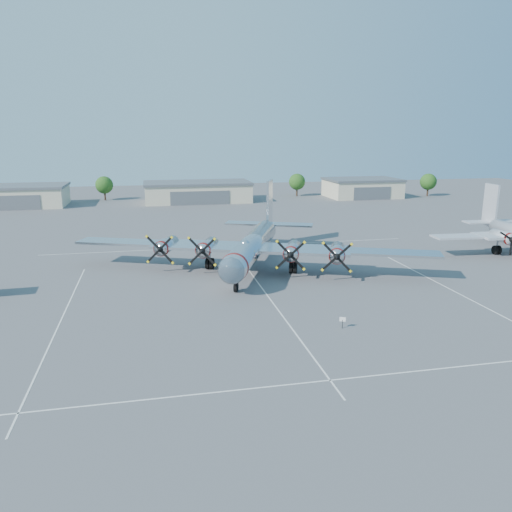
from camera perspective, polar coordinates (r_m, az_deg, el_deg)
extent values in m
plane|color=#525254|center=(58.77, 1.03, -4.16)|extent=(260.00, 260.00, 0.00)
cube|color=silver|center=(53.50, -21.46, -7.01)|extent=(0.15, 40.00, 0.01)
cube|color=silver|center=(54.17, 2.23, -5.76)|extent=(0.15, 40.00, 0.01)
cube|color=silver|center=(63.04, 22.06, -3.95)|extent=(0.15, 40.00, 0.01)
cube|color=silver|center=(39.27, 8.48, -13.87)|extent=(60.00, 0.15, 0.01)
cube|color=silver|center=(82.46, -2.87, 1.11)|extent=(60.00, 0.15, 0.01)
cube|color=beige|center=(141.11, -25.31, 6.12)|extent=(22.00, 14.00, 4.80)
cube|color=slate|center=(140.83, -25.42, 7.21)|extent=(22.60, 14.60, 0.60)
cube|color=slate|center=(134.38, -25.94, 5.47)|extent=(12.10, 0.20, 3.60)
cube|color=beige|center=(137.93, -6.70, 7.20)|extent=(28.00, 14.00, 4.80)
cube|color=slate|center=(137.65, -6.73, 8.31)|extent=(28.60, 14.60, 0.60)
cube|color=slate|center=(131.03, -6.40, 6.59)|extent=(15.40, 0.20, 3.60)
cube|color=beige|center=(150.14, 12.02, 7.53)|extent=(20.00, 14.00, 4.80)
cube|color=slate|center=(149.88, 12.07, 8.55)|extent=(20.60, 14.60, 0.60)
cube|color=slate|center=(143.83, 13.14, 6.96)|extent=(11.00, 0.20, 3.60)
cylinder|color=#382619|center=(145.94, -16.88, 6.67)|extent=(0.50, 0.50, 2.80)
sphere|color=#224F16|center=(145.64, -16.96, 7.77)|extent=(4.80, 4.80, 4.80)
cylinder|color=#382619|center=(149.63, 4.69, 7.38)|extent=(0.50, 0.50, 2.80)
sphere|color=#224F16|center=(149.33, 4.71, 8.46)|extent=(4.80, 4.80, 4.80)
cylinder|color=#382619|center=(157.66, 19.01, 7.00)|extent=(0.50, 0.50, 2.80)
sphere|color=#224F16|center=(157.38, 19.09, 8.03)|extent=(4.80, 4.80, 4.80)
cylinder|color=black|center=(48.84, 9.85, -7.67)|extent=(0.06, 0.06, 0.86)
cube|color=white|center=(48.67, 9.87, -7.14)|extent=(0.56, 0.27, 0.43)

